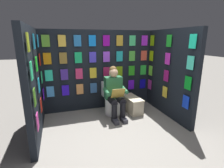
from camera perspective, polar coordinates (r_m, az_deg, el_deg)
name	(u,v)px	position (r m, az deg, el deg)	size (l,w,h in m)	color
ground_plane	(125,145)	(3.20, 4.20, -19.43)	(30.00, 30.00, 0.00)	gray
display_wall_back	(99,70)	(4.45, -4.29, 4.57)	(2.91, 0.14, 2.01)	black
display_wall_left	(169,74)	(4.22, 18.51, 3.25)	(0.14, 1.77, 2.01)	black
display_wall_right	(34,83)	(3.45, -24.56, 0.22)	(0.14, 1.77, 2.01)	black
toilet	(112,100)	(4.26, -0.11, -5.40)	(0.41, 0.56, 0.77)	white
person_reading	(115,92)	(3.97, 0.91, -2.76)	(0.53, 0.68, 1.19)	#286B42
comic_longbox_near	(132,104)	(4.41, 6.65, -6.66)	(0.36, 0.72, 0.38)	beige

